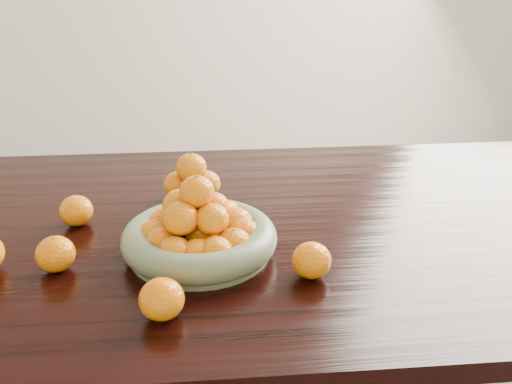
{
  "coord_description": "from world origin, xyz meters",
  "views": [
    {
      "loc": [
        -0.08,
        -1.14,
        1.31
      ],
      "look_at": [
        0.02,
        -0.02,
        0.83
      ],
      "focal_mm": 40.0,
      "sensor_mm": 36.0,
      "label": 1
    }
  ],
  "objects": [
    {
      "name": "loose_orange_0",
      "position": [
        -0.37,
        -0.17,
        0.78
      ],
      "size": [
        0.07,
        0.07,
        0.07
      ],
      "primitive_type": "ellipsoid",
      "color": "orange",
      "rests_on": "dining_table"
    },
    {
      "name": "loose_orange_2",
      "position": [
        0.1,
        -0.24,
        0.78
      ],
      "size": [
        0.07,
        0.07,
        0.07
      ],
      "primitive_type": "ellipsoid",
      "color": "orange",
      "rests_on": "dining_table"
    },
    {
      "name": "loose_orange_3",
      "position": [
        -0.37,
        0.02,
        0.78
      ],
      "size": [
        0.07,
        0.07,
        0.07
      ],
      "primitive_type": "ellipsoid",
      "color": "orange",
      "rests_on": "dining_table"
    },
    {
      "name": "orange_pyramid",
      "position": [
        -0.12,
        0.13,
        0.8
      ],
      "size": [
        0.14,
        0.13,
        0.12
      ],
      "rotation": [
        0.0,
        0.0,
        0.02
      ],
      "color": "orange",
      "rests_on": "dining_table"
    },
    {
      "name": "loose_orange_1",
      "position": [
        -0.16,
        -0.34,
        0.78
      ],
      "size": [
        0.08,
        0.08,
        0.07
      ],
      "primitive_type": "ellipsoid",
      "color": "orange",
      "rests_on": "dining_table"
    },
    {
      "name": "dining_table",
      "position": [
        0.0,
        0.0,
        0.66
      ],
      "size": [
        2.0,
        1.0,
        0.75
      ],
      "color": "black",
      "rests_on": "ground"
    },
    {
      "name": "fruit_bowl",
      "position": [
        -0.1,
        -0.13,
        0.79
      ],
      "size": [
        0.31,
        0.31,
        0.16
      ],
      "rotation": [
        0.0,
        0.0,
        0.24
      ],
      "color": "#6F7B5A",
      "rests_on": "dining_table"
    }
  ]
}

